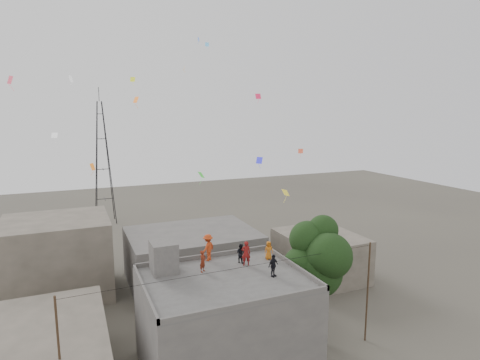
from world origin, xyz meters
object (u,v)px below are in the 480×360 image
(stair_head_box, at_px, (164,257))
(person_red_adult, at_px, (246,253))
(transmission_tower, at_px, (103,163))
(person_dark_adult, at_px, (273,266))
(tree, at_px, (319,259))

(stair_head_box, bearing_deg, person_red_adult, -11.48)
(transmission_tower, height_order, person_dark_adult, transmission_tower)
(tree, distance_m, person_red_adult, 5.37)
(stair_head_box, height_order, tree, tree)
(transmission_tower, xyz_separation_m, person_dark_adult, (6.95, -40.88, -2.24))
(person_red_adult, distance_m, person_dark_adult, 2.53)
(person_dark_adult, bearing_deg, stair_head_box, 128.17)
(person_dark_adult, bearing_deg, tree, -3.82)
(transmission_tower, bearing_deg, stair_head_box, -88.77)
(tree, xyz_separation_m, transmission_tower, (-11.37, 39.40, 2.97))
(transmission_tower, bearing_deg, tree, -73.91)
(tree, relative_size, person_red_adult, 5.36)
(tree, bearing_deg, person_red_adult, 170.02)
(tree, height_order, person_red_adult, tree)
(tree, distance_m, person_dark_adult, 4.71)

